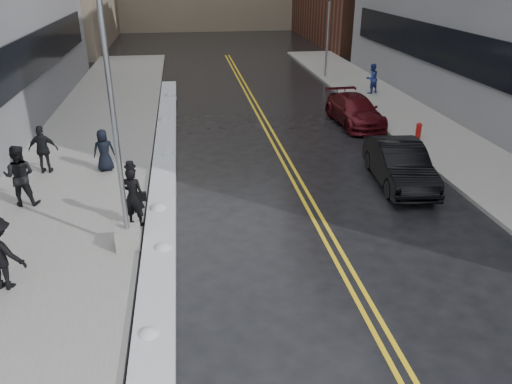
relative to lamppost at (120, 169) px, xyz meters
name	(u,v)px	position (x,y,z in m)	size (l,w,h in m)	color
ground	(255,282)	(3.30, -2.00, -2.53)	(160.00, 160.00, 0.00)	black
sidewalk_west	(86,156)	(-2.45, 8.00, -2.46)	(5.50, 50.00, 0.15)	gray
sidewalk_east	(438,139)	(13.30, 8.00, -2.46)	(4.00, 50.00, 0.15)	gray
lane_line_left	(275,148)	(5.65, 8.00, -2.53)	(0.12, 50.00, 0.01)	gold
lane_line_right	(282,148)	(5.95, 8.00, -2.53)	(0.12, 50.00, 0.01)	gold
snow_ridge	(164,167)	(0.85, 6.00, -2.36)	(0.90, 30.00, 0.34)	silver
lamppost	(120,169)	(0.00, 0.00, 0.00)	(0.65, 0.65, 7.62)	gray
fire_hydrant	(419,130)	(12.30, 8.00, -1.98)	(0.26, 0.26, 0.73)	maroon
traffic_signal	(328,29)	(11.80, 22.00, 0.87)	(0.16, 0.20, 6.00)	gray
pedestrian_fedora	(133,196)	(0.10, 1.35, -1.44)	(0.69, 0.45, 1.90)	black
pedestrian_b	(20,176)	(-3.66, 3.34, -1.36)	(1.00, 0.78, 2.05)	black
pedestrian_c	(104,150)	(-1.36, 6.01, -1.57)	(0.80, 0.52, 1.64)	black
pedestrian_d	(43,149)	(-3.59, 6.15, -1.46)	(1.08, 0.45, 1.84)	black
pedestrian_e	(0,253)	(-2.83, -1.50, -1.42)	(1.24, 0.71, 1.92)	black
pedestrian_east	(372,78)	(13.22, 16.71, -1.48)	(0.88, 0.68, 1.80)	navy
car_black	(400,164)	(9.46, 3.53, -1.76)	(1.63, 4.68, 1.54)	black
car_maroon	(355,110)	(10.28, 11.06, -1.83)	(1.98, 4.86, 1.41)	#450B0F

